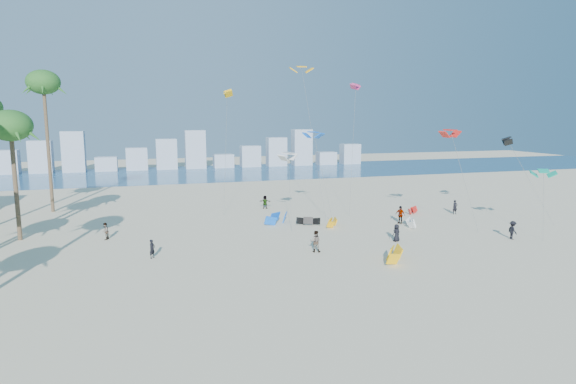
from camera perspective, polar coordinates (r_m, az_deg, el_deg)
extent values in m
plane|color=beige|center=(30.17, 3.37, -13.32)|extent=(220.00, 220.00, 0.00)
plane|color=navy|center=(99.34, -11.02, 2.15)|extent=(220.00, 220.00, 0.00)
imported|color=black|center=(40.98, -15.73, -6.48)|extent=(0.65, 0.67, 1.54)
imported|color=gray|center=(41.26, 3.26, -5.82)|extent=(1.11, 1.02, 1.85)
imported|color=black|center=(45.70, 12.68, -4.72)|extent=(0.90, 0.70, 1.62)
imported|color=gray|center=(53.32, 13.09, -2.63)|extent=(0.96, 1.21, 1.92)
imported|color=black|center=(50.02, 24.96, -4.10)|extent=(0.78, 1.19, 1.74)
imported|color=gray|center=(60.42, -2.72, -1.19)|extent=(1.59, 1.13, 1.65)
imported|color=black|center=(60.22, 19.10, -1.70)|extent=(0.62, 0.41, 1.67)
imported|color=gray|center=(48.35, -20.76, -4.35)|extent=(0.83, 0.94, 1.61)
cylinder|color=#595959|center=(49.32, 0.23, 0.07)|extent=(0.42, 2.68, 7.66)
cylinder|color=#595959|center=(52.29, 4.18, 1.70)|extent=(1.61, 2.17, 9.73)
cylinder|color=#595959|center=(51.06, 20.09, 1.20)|extent=(2.15, 2.49, 10.08)
cylinder|color=#595959|center=(57.50, -7.37, 4.66)|extent=(1.22, 3.05, 14.44)
cylinder|color=#595959|center=(57.24, 7.63, 5.01)|extent=(1.98, 3.24, 15.19)
cylinder|color=#595959|center=(51.75, 27.89, -1.38)|extent=(1.99, 2.59, 6.19)
cylinder|color=#595959|center=(55.35, 3.01, 5.96)|extent=(1.08, 5.76, 17.15)
cylinder|color=#595959|center=(58.39, 26.62, 1.18)|extent=(2.36, 5.24, 9.03)
cylinder|color=brown|center=(50.87, -29.47, 0.85)|extent=(0.40, 0.40, 10.60)
ellipsoid|color=#215E22|center=(50.51, -29.93, 6.81)|extent=(3.80, 3.80, 2.85)
cylinder|color=brown|center=(64.23, -26.43, 4.65)|extent=(0.40, 0.40, 15.35)
ellipsoid|color=#215E22|center=(64.24, -26.91, 11.49)|extent=(3.80, 3.80, 2.85)
cube|color=#9EADBF|center=(111.68, -30.22, 3.07)|extent=(4.40, 3.00, 4.80)
cube|color=#9EADBF|center=(110.32, -27.13, 3.72)|extent=(4.40, 3.00, 6.60)
cube|color=#9EADBF|center=(109.31, -23.96, 4.36)|extent=(4.40, 3.00, 8.40)
cube|color=#9EADBF|center=(108.92, -20.63, 3.12)|extent=(4.40, 3.00, 3.00)
cube|color=#9EADBF|center=(108.59, -17.39, 3.74)|extent=(4.40, 3.00, 4.80)
cube|color=#9EADBF|center=(108.62, -14.13, 4.36)|extent=(4.40, 3.00, 6.60)
cube|color=#9EADBF|center=(109.01, -10.88, 4.96)|extent=(4.40, 3.00, 8.40)
cube|color=#9EADBF|center=(110.02, -7.63, 3.66)|extent=(4.40, 3.00, 3.00)
cube|color=#9EADBF|center=(111.09, -4.47, 4.23)|extent=(4.40, 3.00, 4.80)
cube|color=#9EADBF|center=(112.49, -1.38, 4.77)|extent=(4.40, 3.00, 6.60)
cube|color=#9EADBF|center=(114.22, 1.63, 5.29)|extent=(4.40, 3.00, 8.40)
cube|color=#9EADBF|center=(116.52, 4.53, 4.00)|extent=(4.40, 3.00, 3.00)
cube|color=#9EADBF|center=(118.83, 7.33, 4.49)|extent=(4.40, 3.00, 4.80)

